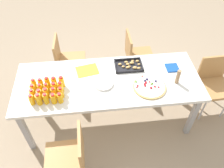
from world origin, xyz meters
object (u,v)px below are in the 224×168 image
object	(u,v)px
juice_bottle_3	(54,99)
juice_bottle_10	(33,90)
chair_far_left	(67,59)
cardboard_tube	(178,77)
juice_bottle_1	(39,99)
plate_stack	(104,84)
juice_bottle_12	(47,89)
paper_folder	(87,70)
juice_bottle_19	(62,82)
chair_far_right	(136,54)
fruit_pizza	(149,86)
chair_end	(213,81)
snack_tray	(129,65)
juice_bottle_0	(32,100)
juice_bottle_16	(41,84)
party_table	(108,84)
juice_bottle_8	(54,93)
juice_bottle_13	(54,88)
juice_bottle_9	(61,93)
juice_bottle_17	(47,83)
juice_bottle_15	(34,84)
juice_bottle_14	(61,87)
juice_bottle_7	(46,93)
napkin_stack	(172,68)
chair_near_left	(71,156)
juice_bottle_4	(60,98)
juice_bottle_5	(32,94)
juice_bottle_2	(46,99)
juice_bottle_6	(40,94)
juice_bottle_18	(54,82)
juice_bottle_11	(40,89)

from	to	relation	value
juice_bottle_3	juice_bottle_10	world-z (taller)	juice_bottle_10
chair_far_left	cardboard_tube	size ratio (longest dim) A/B	4.50
juice_bottle_1	plate_stack	world-z (taller)	juice_bottle_1
juice_bottle_12	paper_folder	xyz separation A→B (m)	(0.45, 0.31, -0.06)
juice_bottle_3	juice_bottle_19	world-z (taller)	juice_bottle_19
chair_far_right	fruit_pizza	world-z (taller)	chair_far_right
chair_end	snack_tray	size ratio (longest dim) A/B	2.48
juice_bottle_10	juice_bottle_19	size ratio (longest dim) A/B	0.98
juice_bottle_0	juice_bottle_16	bearing A→B (deg)	71.43
party_table	paper_folder	size ratio (longest dim) A/B	8.31
juice_bottle_8	juice_bottle_13	size ratio (longest dim) A/B	1.00
juice_bottle_9	cardboard_tube	world-z (taller)	cardboard_tube
juice_bottle_0	juice_bottle_17	world-z (taller)	juice_bottle_17
chair_far_left	juice_bottle_15	xyz separation A→B (m)	(-0.29, -0.79, 0.33)
juice_bottle_14	juice_bottle_7	bearing A→B (deg)	-155.20
juice_bottle_1	juice_bottle_16	world-z (taller)	juice_bottle_1
chair_end	napkin_stack	distance (m)	0.65
chair_near_left	juice_bottle_15	xyz separation A→B (m)	(-0.37, 0.72, 0.33)
chair_far_right	juice_bottle_8	xyz separation A→B (m)	(-1.09, -0.94, 0.32)
juice_bottle_9	juice_bottle_10	bearing A→B (deg)	166.17
chair_far_left	juice_bottle_4	bearing A→B (deg)	1.98
chair_far_left	juice_bottle_10	bearing A→B (deg)	-16.78
juice_bottle_14	napkin_stack	size ratio (longest dim) A/B	0.98
party_table	chair_far_left	world-z (taller)	chair_far_left
party_table	juice_bottle_5	size ratio (longest dim) A/B	15.59
juice_bottle_14	juice_bottle_17	world-z (taller)	juice_bottle_17
juice_bottle_1	juice_bottle_3	xyz separation A→B (m)	(0.15, -0.00, -0.01)
juice_bottle_3	juice_bottle_5	bearing A→B (deg)	160.71
party_table	chair_far_left	xyz separation A→B (m)	(-0.54, 0.76, -0.19)
juice_bottle_2	chair_end	bearing A→B (deg)	9.27
juice_bottle_14	juice_bottle_4	bearing A→B (deg)	-90.45
cardboard_tube	juice_bottle_15	bearing A→B (deg)	177.14
juice_bottle_6	juice_bottle_15	size ratio (longest dim) A/B	0.93
juice_bottle_0	juice_bottle_3	xyz separation A→B (m)	(0.23, -0.01, -0.00)
juice_bottle_4	napkin_stack	world-z (taller)	juice_bottle_4
juice_bottle_16	juice_bottle_8	bearing A→B (deg)	-44.36
juice_bottle_0	juice_bottle_10	bearing A→B (deg)	90.55
juice_bottle_18	snack_tray	xyz separation A→B (m)	(0.89, 0.25, -0.06)
chair_near_left	juice_bottle_8	size ratio (longest dim) A/B	5.93
party_table	juice_bottle_11	distance (m)	0.77
chair_far_left	juice_bottle_19	world-z (taller)	juice_bottle_19
fruit_pizza	paper_folder	xyz separation A→B (m)	(-0.69, 0.35, -0.01)
cardboard_tube	juice_bottle_12	bearing A→B (deg)	179.87
chair_far_right	juice_bottle_10	world-z (taller)	juice_bottle_10
chair_far_right	juice_bottle_13	distance (m)	1.43
juice_bottle_9	juice_bottle_14	xyz separation A→B (m)	(-0.01, 0.07, 0.00)
juice_bottle_11	juice_bottle_2	bearing A→B (deg)	-64.45
juice_bottle_4	napkin_stack	xyz separation A→B (m)	(1.34, 0.38, -0.06)
juice_bottle_14	snack_tray	bearing A→B (deg)	22.10
chair_end	chair_far_right	bearing A→B (deg)	-38.52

